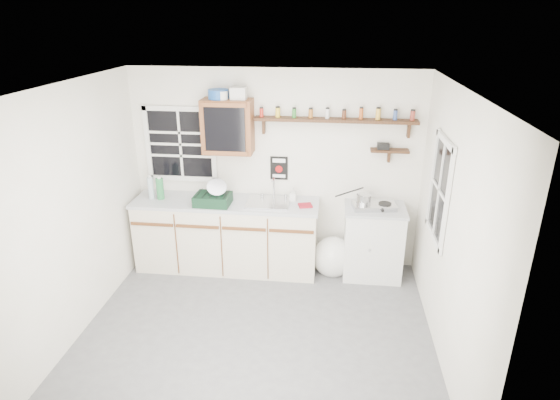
{
  "coord_description": "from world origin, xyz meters",
  "views": [
    {
      "loc": [
        0.71,
        -3.95,
        3.08
      ],
      "look_at": [
        0.18,
        0.55,
        1.27
      ],
      "focal_mm": 30.0,
      "sensor_mm": 36.0,
      "label": 1
    }
  ],
  "objects_px": {
    "upper_cabinet": "(228,127)",
    "right_cabinet": "(373,241)",
    "dish_rack": "(214,196)",
    "main_cabinet": "(227,234)",
    "spice_shelf": "(336,119)",
    "hotplate": "(374,206)"
  },
  "relations": [
    {
      "from": "upper_cabinet",
      "to": "spice_shelf",
      "type": "height_order",
      "value": "upper_cabinet"
    },
    {
      "from": "upper_cabinet",
      "to": "right_cabinet",
      "type": "bearing_deg",
      "value": -3.76
    },
    {
      "from": "upper_cabinet",
      "to": "main_cabinet",
      "type": "bearing_deg",
      "value": -103.68
    },
    {
      "from": "dish_rack",
      "to": "hotplate",
      "type": "height_order",
      "value": "dish_rack"
    },
    {
      "from": "main_cabinet",
      "to": "upper_cabinet",
      "type": "distance_m",
      "value": 1.37
    },
    {
      "from": "spice_shelf",
      "to": "dish_rack",
      "type": "height_order",
      "value": "spice_shelf"
    },
    {
      "from": "right_cabinet",
      "to": "upper_cabinet",
      "type": "bearing_deg",
      "value": 176.24
    },
    {
      "from": "right_cabinet",
      "to": "hotplate",
      "type": "height_order",
      "value": "hotplate"
    },
    {
      "from": "dish_rack",
      "to": "upper_cabinet",
      "type": "bearing_deg",
      "value": 62.78
    },
    {
      "from": "main_cabinet",
      "to": "dish_rack",
      "type": "xyz_separation_m",
      "value": [
        -0.11,
        -0.12,
        0.56
      ]
    },
    {
      "from": "main_cabinet",
      "to": "upper_cabinet",
      "type": "bearing_deg",
      "value": 76.32
    },
    {
      "from": "right_cabinet",
      "to": "spice_shelf",
      "type": "bearing_deg",
      "value": 160.03
    },
    {
      "from": "right_cabinet",
      "to": "upper_cabinet",
      "type": "distance_m",
      "value": 2.26
    },
    {
      "from": "main_cabinet",
      "to": "right_cabinet",
      "type": "height_order",
      "value": "main_cabinet"
    },
    {
      "from": "dish_rack",
      "to": "hotplate",
      "type": "xyz_separation_m",
      "value": [
        1.92,
        0.12,
        -0.08
      ]
    },
    {
      "from": "main_cabinet",
      "to": "spice_shelf",
      "type": "relative_size",
      "value": 1.21
    },
    {
      "from": "spice_shelf",
      "to": "dish_rack",
      "type": "relative_size",
      "value": 4.36
    },
    {
      "from": "main_cabinet",
      "to": "hotplate",
      "type": "distance_m",
      "value": 1.88
    },
    {
      "from": "right_cabinet",
      "to": "spice_shelf",
      "type": "height_order",
      "value": "spice_shelf"
    },
    {
      "from": "upper_cabinet",
      "to": "dish_rack",
      "type": "xyz_separation_m",
      "value": [
        -0.14,
        -0.26,
        -0.8
      ]
    },
    {
      "from": "main_cabinet",
      "to": "right_cabinet",
      "type": "xyz_separation_m",
      "value": [
        1.83,
        0.03,
        -0.01
      ]
    },
    {
      "from": "main_cabinet",
      "to": "right_cabinet",
      "type": "relative_size",
      "value": 2.54
    }
  ]
}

